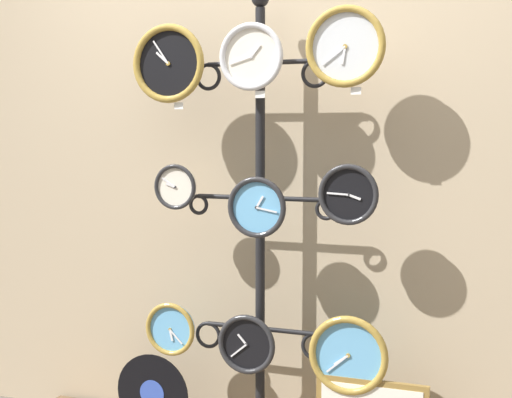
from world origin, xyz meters
TOP-DOWN VIEW (x-y plane):
  - shop_wall at (0.00, 0.57)m, footprint 4.40×0.04m
  - display_stand at (-0.00, 0.41)m, footprint 0.65×0.40m
  - clock_top_left at (-0.36, 0.31)m, footprint 0.32×0.04m
  - clock_top_center at (0.00, 0.31)m, footprint 0.27×0.04m
  - clock_top_right at (0.37, 0.33)m, footprint 0.31×0.04m
  - clock_middle_left at (-0.35, 0.33)m, footprint 0.19×0.04m
  - clock_middle_center at (0.03, 0.30)m, footprint 0.25×0.04m
  - clock_middle_right at (0.40, 0.31)m, footprint 0.24×0.04m
  - clock_bottom_left at (-0.37, 0.32)m, footprint 0.23×0.04m
  - clock_bottom_center at (-0.02, 0.32)m, footprint 0.25×0.04m
  - clock_bottom_right at (0.40, 0.32)m, footprint 0.32×0.04m
  - vinyl_record at (-0.46, 0.31)m, footprint 0.34×0.01m
  - price_tag_upper at (-0.32, 0.31)m, footprint 0.04×0.00m
  - price_tag_mid at (0.04, 0.31)m, footprint 0.04×0.00m
  - price_tag_lower at (0.42, 0.33)m, footprint 0.04×0.00m

SIDE VIEW (x-z plane):
  - vinyl_record at x=-0.46m, z-range 0.06..0.40m
  - clock_bottom_right at x=0.40m, z-range 0.33..0.65m
  - clock_bottom_center at x=-0.02m, z-range 0.37..0.62m
  - clock_bottom_left at x=-0.37m, z-range 0.41..0.64m
  - display_stand at x=0.00m, z-range -0.32..1.61m
  - clock_middle_center at x=0.03m, z-range 0.94..1.19m
  - clock_middle_right at x=0.40m, z-range 1.01..1.24m
  - clock_middle_left at x=-0.35m, z-range 1.04..1.23m
  - shop_wall at x=0.00m, z-range 0.00..2.80m
  - price_tag_upper at x=-0.32m, z-range 1.45..1.48m
  - price_tag_mid at x=0.04m, z-range 1.49..1.52m
  - price_tag_lower at x=0.42m, z-range 1.50..1.53m
  - clock_top_left at x=-0.36m, z-range 1.48..1.80m
  - clock_top_center at x=0.00m, z-range 1.52..1.79m
  - clock_top_right at x=0.37m, z-range 1.53..1.84m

